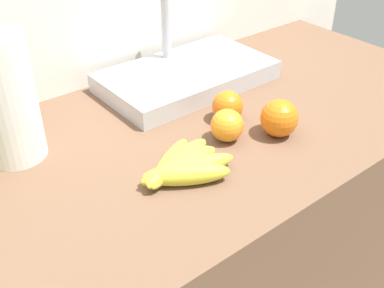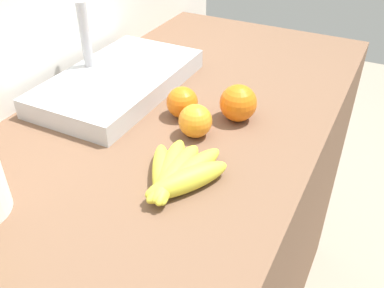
% 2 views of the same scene
% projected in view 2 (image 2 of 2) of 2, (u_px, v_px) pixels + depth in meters
% --- Properties ---
extents(wall_back, '(2.06, 0.06, 1.30)m').
position_uv_depth(wall_back, '(29.00, 208.00, 1.14)').
color(wall_back, silver).
rests_on(wall_back, ground).
extents(banana_bunch, '(0.20, 0.17, 0.04)m').
position_uv_depth(banana_bunch, '(177.00, 174.00, 0.75)').
color(banana_bunch, gold).
rests_on(banana_bunch, counter).
extents(orange_right, '(0.08, 0.08, 0.08)m').
position_uv_depth(orange_right, '(238.00, 103.00, 0.92)').
color(orange_right, orange).
rests_on(orange_right, counter).
extents(orange_back_right, '(0.07, 0.07, 0.07)m').
position_uv_depth(orange_back_right, '(182.00, 102.00, 0.94)').
color(orange_back_right, orange).
rests_on(orange_back_right, counter).
extents(orange_center, '(0.07, 0.07, 0.07)m').
position_uv_depth(orange_center, '(195.00, 121.00, 0.87)').
color(orange_center, orange).
rests_on(orange_center, counter).
extents(sink_basin, '(0.43, 0.25, 0.21)m').
position_uv_depth(sink_basin, '(118.00, 80.00, 1.04)').
color(sink_basin, '#B7BABF').
rests_on(sink_basin, counter).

